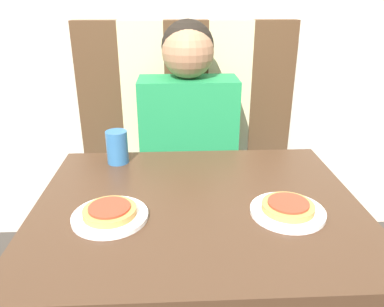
{
  "coord_description": "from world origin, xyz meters",
  "views": [
    {
      "loc": [
        -0.06,
        -0.88,
        1.24
      ],
      "look_at": [
        0.0,
        0.33,
        0.73
      ],
      "focal_mm": 35.0,
      "sensor_mm": 36.0,
      "label": 1
    }
  ],
  "objects_px": {
    "pizza_right": "(288,206)",
    "drinking_cup": "(117,147)",
    "plate_right": "(287,212)",
    "pizza_left": "(110,211)",
    "person": "(188,108)",
    "plate_left": "(110,216)"
  },
  "relations": [
    {
      "from": "pizza_left",
      "to": "drinking_cup",
      "type": "height_order",
      "value": "drinking_cup"
    },
    {
      "from": "plate_left",
      "to": "pizza_left",
      "type": "xyz_separation_m",
      "value": [
        -0.0,
        0.0,
        0.02
      ]
    },
    {
      "from": "plate_right",
      "to": "pizza_right",
      "type": "xyz_separation_m",
      "value": [
        0.0,
        0.0,
        0.02
      ]
    },
    {
      "from": "plate_left",
      "to": "plate_right",
      "type": "xyz_separation_m",
      "value": [
        0.45,
        0.0,
        0.0
      ]
    },
    {
      "from": "person",
      "to": "drinking_cup",
      "type": "bearing_deg",
      "value": -123.07
    },
    {
      "from": "plate_right",
      "to": "pizza_left",
      "type": "xyz_separation_m",
      "value": [
        -0.45,
        0.0,
        0.02
      ]
    },
    {
      "from": "person",
      "to": "pizza_right",
      "type": "height_order",
      "value": "person"
    },
    {
      "from": "person",
      "to": "pizza_right",
      "type": "xyz_separation_m",
      "value": [
        0.22,
        -0.73,
        -0.05
      ]
    },
    {
      "from": "plate_right",
      "to": "drinking_cup",
      "type": "distance_m",
      "value": 0.59
    },
    {
      "from": "pizza_left",
      "to": "drinking_cup",
      "type": "bearing_deg",
      "value": 94.18
    },
    {
      "from": "plate_right",
      "to": "pizza_left",
      "type": "height_order",
      "value": "pizza_left"
    },
    {
      "from": "plate_left",
      "to": "person",
      "type": "bearing_deg",
      "value": 72.92
    },
    {
      "from": "plate_right",
      "to": "plate_left",
      "type": "bearing_deg",
      "value": 180.0
    },
    {
      "from": "drinking_cup",
      "to": "plate_left",
      "type": "bearing_deg",
      "value": -85.82
    },
    {
      "from": "person",
      "to": "plate_right",
      "type": "xyz_separation_m",
      "value": [
        0.22,
        -0.73,
        -0.07
      ]
    },
    {
      "from": "drinking_cup",
      "to": "person",
      "type": "bearing_deg",
      "value": 56.93
    },
    {
      "from": "plate_right",
      "to": "pizza_right",
      "type": "relative_size",
      "value": 1.43
    },
    {
      "from": "drinking_cup",
      "to": "pizza_left",
      "type": "bearing_deg",
      "value": -85.82
    },
    {
      "from": "pizza_right",
      "to": "drinking_cup",
      "type": "bearing_deg",
      "value": 143.83
    },
    {
      "from": "person",
      "to": "plate_right",
      "type": "bearing_deg",
      "value": -72.92
    },
    {
      "from": "person",
      "to": "pizza_left",
      "type": "height_order",
      "value": "person"
    },
    {
      "from": "pizza_left",
      "to": "plate_left",
      "type": "bearing_deg",
      "value": 0.0
    }
  ]
}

